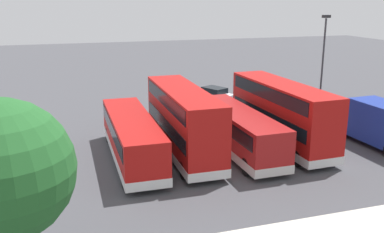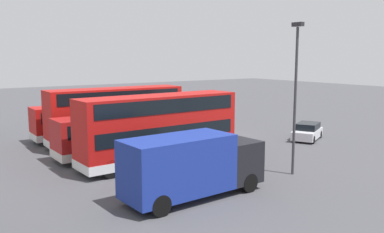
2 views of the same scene
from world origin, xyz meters
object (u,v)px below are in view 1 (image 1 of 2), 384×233
at_px(bus_double_decker_third, 183,120).
at_px(bus_single_deck_fourth, 132,137).
at_px(bus_double_decker_near_end, 281,112).
at_px(box_truck_blue, 377,122).
at_px(bus_single_deck_second, 238,130).
at_px(lamp_post_tall, 323,60).
at_px(car_hatchback_silver, 215,95).

xyz_separation_m(bus_double_decker_third, bus_single_deck_fourth, (3.50, 0.03, -0.83)).
height_order(bus_double_decker_near_end, bus_single_deck_fourth, bus_double_decker_near_end).
bearing_deg(box_truck_blue, bus_double_decker_third, -9.23).
xyz_separation_m(bus_single_deck_second, lamp_post_tall, (-10.29, -5.81, 3.56)).
distance_m(bus_single_deck_fourth, box_truck_blue, 17.56).
height_order(bus_double_decker_near_end, lamp_post_tall, lamp_post_tall).
relative_size(bus_single_deck_second, bus_double_decker_third, 0.97).
xyz_separation_m(bus_single_deck_second, car_hatchback_silver, (-3.90, -14.82, -0.92)).
bearing_deg(bus_double_decker_third, lamp_post_tall, -159.94).
height_order(bus_double_decker_third, bus_single_deck_fourth, bus_double_decker_third).
xyz_separation_m(bus_single_deck_second, bus_single_deck_fourth, (7.18, -0.68, 0.00)).
bearing_deg(car_hatchback_silver, bus_single_deck_second, 75.25).
bearing_deg(bus_single_deck_second, box_truck_blue, 171.40).
distance_m(bus_single_deck_second, car_hatchback_silver, 15.35).
distance_m(bus_single_deck_second, lamp_post_tall, 12.34).
bearing_deg(lamp_post_tall, bus_single_deck_second, 29.47).
height_order(bus_single_deck_fourth, lamp_post_tall, lamp_post_tall).
bearing_deg(bus_double_decker_near_end, lamp_post_tall, -141.71).
relative_size(bus_single_deck_fourth, car_hatchback_silver, 2.63).
xyz_separation_m(bus_double_decker_near_end, box_truck_blue, (-6.67, 2.06, -0.74)).
bearing_deg(lamp_post_tall, bus_single_deck_fourth, 16.36).
bearing_deg(car_hatchback_silver, bus_double_decker_third, 61.75).
height_order(bus_double_decker_near_end, box_truck_blue, bus_double_decker_near_end).
bearing_deg(bus_single_deck_fourth, bus_double_decker_near_end, 179.06).
bearing_deg(bus_single_deck_second, bus_double_decker_third, -10.97).
height_order(bus_double_decker_near_end, bus_double_decker_third, same).
bearing_deg(bus_double_decker_near_end, box_truck_blue, 162.87).
bearing_deg(lamp_post_tall, bus_double_decker_near_end, 38.29).
xyz_separation_m(bus_double_decker_near_end, bus_single_deck_fourth, (10.75, -0.18, -0.83)).
height_order(bus_double_decker_third, box_truck_blue, bus_double_decker_third).
xyz_separation_m(car_hatchback_silver, lamp_post_tall, (-6.38, 9.01, 4.49)).
bearing_deg(bus_double_decker_third, car_hatchback_silver, -118.25).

